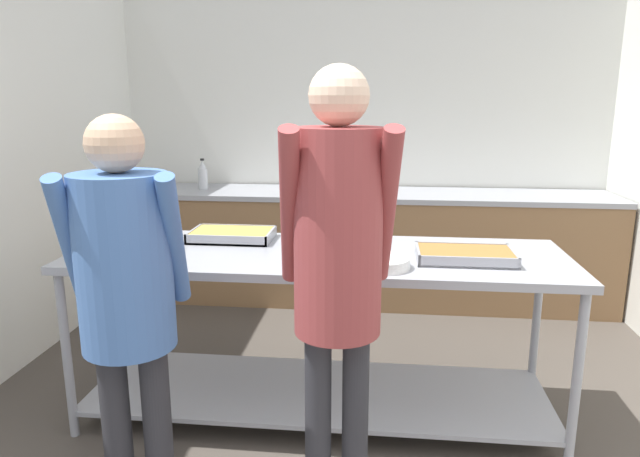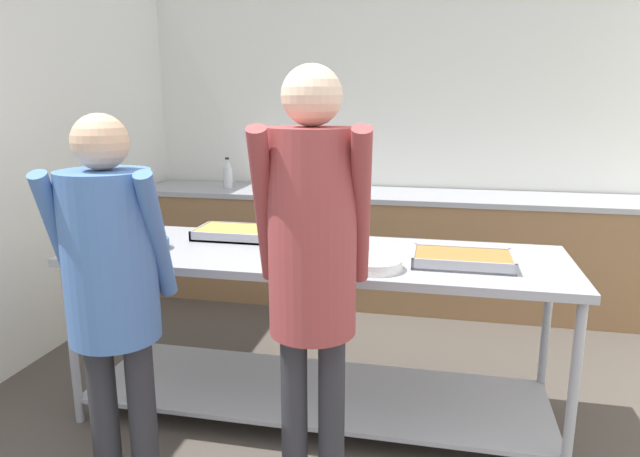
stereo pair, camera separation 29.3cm
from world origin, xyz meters
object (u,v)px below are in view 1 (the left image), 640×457
sauce_pan (312,239)px  plate_stack (381,262)px  broccoli_bowl (147,246)px  guest_serving_right (338,253)px  water_bottle (203,175)px  serving_tray_roast (465,256)px  serving_tray_vegetables (232,235)px  guest_serving_left (126,281)px

sauce_pan → plate_stack: sauce_pan is taller
plate_stack → broccoli_bowl: bearing=174.3°
guest_serving_right → water_bottle: (-1.32, 2.57, -0.08)m
serving_tray_roast → plate_stack: bearing=-158.7°
serving_tray_vegetables → plate_stack: 0.92m
water_bottle → plate_stack: bearing=-53.8°
guest_serving_right → water_bottle: size_ratio=6.93×
sauce_pan → guest_serving_left: bearing=-123.0°
plate_stack → serving_tray_roast: 0.42m
broccoli_bowl → plate_stack: 1.17m
guest_serving_right → sauce_pan: bearing=103.1°
guest_serving_right → water_bottle: bearing=117.2°
broccoli_bowl → serving_tray_roast: 1.56m
serving_tray_vegetables → broccoli_bowl: bearing=-137.9°
guest_serving_left → guest_serving_right: guest_serving_right is taller
serving_tray_vegetables → guest_serving_right: bearing=-56.3°
serving_tray_roast → water_bottle: (-1.87, 1.86, 0.11)m
sauce_pan → plate_stack: size_ratio=1.45×
broccoli_bowl → guest_serving_left: bearing=-72.8°
serving_tray_vegetables → guest_serving_left: bearing=-97.6°
serving_tray_vegetables → serving_tray_roast: (1.21, -0.28, 0.00)m
guest_serving_left → water_bottle: size_ratio=6.28×
sauce_pan → serving_tray_roast: size_ratio=0.85×
serving_tray_vegetables → plate_stack: (0.81, -0.43, -0.00)m
broccoli_bowl → guest_serving_right: (1.01, -0.67, 0.18)m
broccoli_bowl → serving_tray_roast: broccoli_bowl is taller
plate_stack → serving_tray_roast: serving_tray_roast is taller
broccoli_bowl → guest_serving_right: size_ratio=0.11×
serving_tray_roast → guest_serving_right: size_ratio=0.26×
plate_stack → guest_serving_left: bearing=-148.5°
guest_serving_right → guest_serving_left: bearing=-177.9°
guest_serving_left → broccoli_bowl: bearing=107.2°
serving_tray_roast → serving_tray_vegetables: bearing=167.0°
guest_serving_right → water_bottle: 2.89m
broccoli_bowl → guest_serving_right: 1.22m
sauce_pan → water_bottle: size_ratio=1.52×
sauce_pan → guest_serving_right: bearing=-76.9°
plate_stack → guest_serving_right: size_ratio=0.15×
serving_tray_vegetables → sauce_pan: sauce_pan is taller
serving_tray_roast → broccoli_bowl: bearing=-178.6°
guest_serving_left → serving_tray_roast: bearing=28.7°
guest_serving_right → serving_tray_roast: bearing=52.0°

